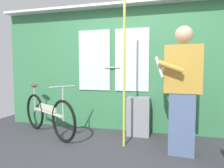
{
  "coord_description": "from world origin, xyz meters",
  "views": [
    {
      "loc": [
        0.69,
        -2.38,
        1.11
      ],
      "look_at": [
        -0.07,
        0.52,
        0.89
      ],
      "focal_mm": 31.6,
      "sensor_mm": 36.0,
      "label": 1
    }
  ],
  "objects": [
    {
      "name": "ground_plane",
      "position": [
        0.0,
        0.0,
        -0.02
      ],
      "size": [
        5.72,
        3.86,
        0.04
      ],
      "primitive_type": "cube",
      "color": "#38383D"
    },
    {
      "name": "train_door_wall",
      "position": [
        -0.01,
        1.12,
        1.17
      ],
      "size": [
        4.72,
        0.28,
        2.24
      ],
      "color": "#387A4C",
      "rests_on": "ground_plane"
    },
    {
      "name": "handrail_pole",
      "position": [
        0.16,
        0.36,
        1.1
      ],
      "size": [
        0.04,
        0.04,
        2.2
      ],
      "primitive_type": "cylinder",
      "color": "#C6C14C",
      "rests_on": "ground_plane"
    },
    {
      "name": "passenger_reading_newspaper",
      "position": [
        0.92,
        0.27,
        0.87
      ],
      "size": [
        0.58,
        0.5,
        1.66
      ],
      "rotation": [
        0.0,
        0.0,
        3.06
      ],
      "color": "slate",
      "rests_on": "ground_plane"
    },
    {
      "name": "trash_bin_by_wall",
      "position": [
        0.3,
        0.91,
        0.32
      ],
      "size": [
        0.37,
        0.28,
        0.65
      ],
      "primitive_type": "cube",
      "color": "gray",
      "rests_on": "ground_plane"
    },
    {
      "name": "bicycle_near_door",
      "position": [
        -1.21,
        0.54,
        0.35
      ],
      "size": [
        1.44,
        0.86,
        0.86
      ],
      "rotation": [
        0.0,
        0.0,
        -0.52
      ],
      "color": "black",
      "rests_on": "ground_plane"
    }
  ]
}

